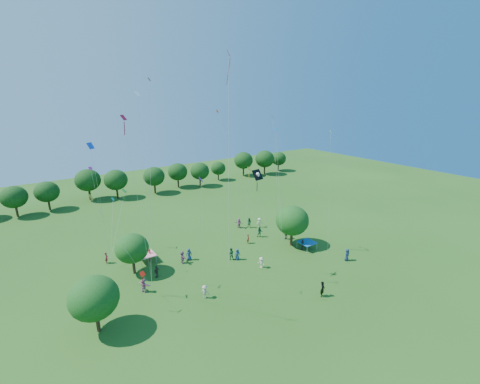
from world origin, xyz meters
name	(u,v)px	position (x,y,z in m)	size (l,w,h in m)	color
ground	(331,351)	(0.00, 0.00, 0.00)	(160.00, 160.00, 0.00)	#28581A
near_tree_west	(94,298)	(-16.13, 14.15, 3.60)	(4.48, 4.48, 5.62)	#422B19
near_tree_north	(132,248)	(-10.18, 22.51, 3.43)	(4.03, 4.03, 5.25)	#422B19
near_tree_east	(292,221)	(11.41, 17.14, 3.92)	(4.81, 4.81, 6.09)	#422B19
treeline	(125,178)	(-1.73, 55.43, 4.09)	(88.01, 8.77, 6.77)	#422B19
tent_red_stripe	(146,255)	(-7.95, 24.53, 1.04)	(2.20, 2.20, 1.10)	#F11C49
tent_blue	(307,242)	(12.42, 14.94, 1.04)	(2.20, 2.20, 1.10)	#175298
man_in_black	(323,289)	(5.44, 5.87, 0.91)	(0.68, 0.44, 1.82)	black
crowd_person_0	(347,255)	(14.36, 9.49, 0.84)	(0.83, 0.45, 1.69)	#1A2B4B
crowd_person_1	(150,255)	(-7.48, 24.52, 0.84)	(0.62, 0.40, 1.67)	maroon
crowd_person_2	(231,254)	(1.68, 18.60, 0.87)	(0.86, 0.46, 1.74)	#275C32
crowd_person_3	(261,263)	(3.68, 14.53, 0.74)	(0.97, 0.44, 1.49)	beige
crowd_person_4	(286,233)	(12.25, 19.15, 0.94)	(1.11, 0.50, 1.89)	#3C3330
crowd_person_5	(182,257)	(-4.13, 21.41, 0.86)	(1.60, 0.57, 1.72)	#96577D
crowd_person_6	(237,254)	(2.35, 18.03, 0.80)	(0.79, 0.43, 1.60)	navy
crowd_person_7	(248,239)	(6.49, 21.25, 0.75)	(0.56, 0.36, 1.50)	maroon
crowd_person_8	(249,223)	(10.11, 25.94, 0.89)	(0.88, 0.48, 1.79)	#2B663C
crowd_person_9	(205,292)	(-5.38, 13.00, 0.78)	(1.01, 0.46, 1.55)	#AA9C88
crowd_person_10	(157,271)	(-8.19, 20.05, 0.78)	(0.91, 0.41, 1.55)	#37302C
crowd_person_11	(239,223)	(8.65, 26.87, 0.85)	(1.59, 0.57, 1.70)	#A05D86
crowd_person_12	(189,254)	(-3.05, 21.69, 0.84)	(0.83, 0.45, 1.68)	navy
crowd_person_13	(106,258)	(-12.42, 27.08, 0.80)	(0.60, 0.38, 1.60)	maroon
crowd_person_14	(260,232)	(9.29, 22.01, 0.89)	(0.88, 0.47, 1.78)	#265A39
crowd_person_15	(259,223)	(11.68, 25.15, 0.83)	(1.08, 0.49, 1.66)	beige
crowd_person_16	(302,245)	(11.68, 15.11, 0.81)	(0.95, 0.43, 1.61)	#392F2E
crowd_person_17	(144,285)	(-10.51, 17.88, 0.84)	(1.57, 0.56, 1.68)	#AD6597
pirate_kite	(258,176)	(1.95, 13.28, 12.70)	(3.11, 0.91, 12.08)	black
red_high_kite	(228,93)	(2.05, 19.38, 21.58)	(3.84, 5.34, 25.14)	red
small_kite_0	(228,144)	(7.92, 28.70, 13.93)	(4.90, 4.03, 17.85)	#CC450C
small_kite_1	(143,277)	(-11.41, 14.49, 4.01)	(1.83, 2.95, 3.39)	red
small_kite_2	(102,213)	(-13.75, 18.65, 9.95)	(4.57, 2.78, 10.64)	#C59411
small_kite_3	(275,150)	(7.62, 17.09, 14.58)	(1.67, 1.43, 17.72)	#188522
small_kite_4	(95,169)	(-13.38, 21.36, 13.96)	(1.82, 5.38, 15.55)	blue
small_kite_5	(97,197)	(-12.92, 24.83, 9.86)	(1.42, 1.15, 12.32)	#9F1A93
small_kite_6	(142,151)	(-9.84, 16.32, 16.19)	(0.65, 0.64, 20.40)	white
small_kite_7	(113,209)	(-10.62, 28.51, 6.91)	(2.07, 3.60, 6.96)	#0CBDAA
small_kite_8	(132,170)	(-11.71, 13.52, 15.15)	(2.78, 4.76, 18.58)	red
small_kite_9	(150,169)	(-9.61, 15.06, 14.64)	(0.91, 2.53, 21.52)	#D0510A
small_kite_10	(248,190)	(0.33, 12.96, 11.45)	(2.06, 3.94, 12.86)	orange
small_kite_11	(123,198)	(-8.96, 29.16, 7.90)	(3.96, 4.44, 7.74)	#1B9722
small_kite_12	(278,168)	(8.39, 17.24, 12.09)	(0.86, 1.61, 16.05)	#158BD8
small_kite_13	(201,196)	(-3.85, 16.07, 10.74)	(1.68, 4.04, 11.68)	#8B178E
small_kite_14	(329,179)	(9.94, 9.85, 11.87)	(3.00, 1.43, 16.34)	silver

